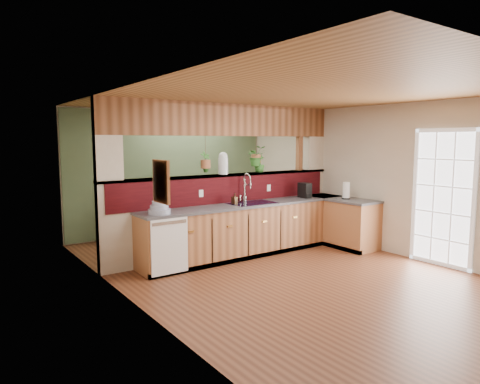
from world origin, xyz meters
TOP-DOWN VIEW (x-y plane):
  - ground at (0.00, 0.00)m, footprint 4.60×7.00m
  - ceiling at (0.00, 0.00)m, footprint 4.60×7.00m
  - wall_back at (0.00, 3.50)m, footprint 4.60×0.02m
  - wall_left at (-2.30, 0.00)m, footprint 0.02×7.00m
  - wall_right at (2.30, 0.00)m, footprint 0.02×7.00m
  - pass_through_partition at (0.03, 1.35)m, footprint 4.60×0.21m
  - pass_through_ledge at (0.00, 1.35)m, footprint 4.60×0.21m
  - header_beam at (0.00, 1.35)m, footprint 4.60×0.15m
  - sage_backwall at (0.00, 3.48)m, footprint 4.55×0.02m
  - countertop at (0.84, 0.87)m, footprint 4.14×1.52m
  - dishwasher at (-1.48, 0.66)m, footprint 0.58×0.03m
  - navy_sink at (0.25, 0.98)m, footprint 0.82×0.50m
  - french_door at (2.27, -1.30)m, footprint 0.06×1.02m
  - framed_print at (-2.27, -0.80)m, footprint 0.04×0.35m
  - faucet at (0.23, 1.13)m, footprint 0.22×0.22m
  - dish_stack at (-1.53, 0.88)m, footprint 0.33×0.33m
  - soap_dispenser at (-0.06, 1.06)m, footprint 0.09×0.09m
  - coffee_maker at (1.48, 0.94)m, footprint 0.15×0.25m
  - paper_towel at (1.98, 0.38)m, footprint 0.15×0.15m
  - glass_jar at (-0.10, 1.35)m, footprint 0.17×0.17m
  - ledge_plant_right at (0.70, 1.35)m, footprint 0.22×0.22m
  - hanging_plant_a at (-0.45, 1.35)m, footprint 0.20×0.17m
  - hanging_plant_b at (0.63, 1.35)m, footprint 0.41×0.38m
  - shelving_console at (-0.79, 3.25)m, footprint 1.35×0.45m
  - shelf_plant_a at (-1.35, 3.25)m, footprint 0.25×0.18m
  - shelf_plant_b at (-0.48, 3.25)m, footprint 0.25×0.25m
  - floor_plant at (0.81, 2.52)m, footprint 0.81×0.77m

SIDE VIEW (x-z plane):
  - ground at x=0.00m, z-range -0.01..0.01m
  - floor_plant at x=0.81m, z-range 0.00..0.72m
  - countertop at x=0.84m, z-range 0.00..0.90m
  - dishwasher at x=-1.48m, z-range 0.05..0.87m
  - shelving_console at x=-0.79m, z-range 0.06..0.94m
  - navy_sink at x=0.25m, z-range 0.73..0.91m
  - dish_stack at x=-1.53m, z-range 0.84..1.14m
  - soap_dispenser at x=-0.06m, z-range 0.90..1.08m
  - coffee_maker at x=1.48m, z-range 0.89..1.17m
  - french_door at x=2.27m, z-range -0.03..2.13m
  - paper_towel at x=1.98m, z-range 0.88..1.22m
  - shelf_plant_b at x=-0.48m, z-range 0.94..1.38m
  - faucet at x=0.23m, z-range 0.92..1.43m
  - shelf_plant_a at x=-1.35m, z-range 0.94..1.40m
  - pass_through_partition at x=0.03m, z-range -0.11..2.49m
  - wall_back at x=0.00m, z-range 0.00..2.60m
  - wall_left at x=-2.30m, z-range 0.00..2.60m
  - wall_right at x=2.30m, z-range 0.00..2.60m
  - sage_backwall at x=0.00m, z-range 0.02..2.58m
  - pass_through_ledge at x=0.00m, z-range 1.35..1.39m
  - framed_print at x=-2.27m, z-range 1.32..1.78m
  - ledge_plant_right at x=0.70m, z-range 1.39..1.73m
  - glass_jar at x=-0.10m, z-range 1.39..1.77m
  - hanging_plant_a at x=-0.45m, z-range 1.45..2.00m
  - hanging_plant_b at x=0.63m, z-range 1.61..2.09m
  - header_beam at x=0.00m, z-range 2.05..2.60m
  - ceiling at x=0.00m, z-range 2.60..2.60m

